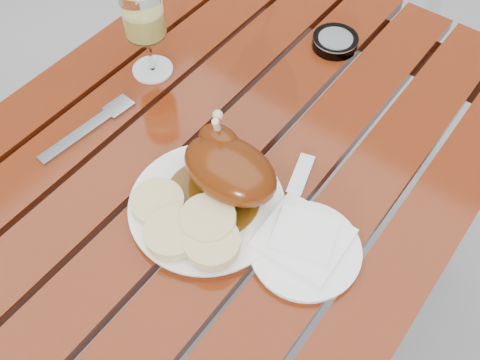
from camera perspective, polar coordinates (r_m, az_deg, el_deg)
name	(u,v)px	position (r m, az deg, el deg)	size (l,w,h in m)	color
ground	(223,322)	(1.57, -1.79, -14.95)	(60.00, 60.00, 0.00)	slate
table	(219,262)	(1.23, -2.24, -8.78)	(0.80, 1.20, 0.75)	maroon
dinner_plate	(207,206)	(0.85, -3.54, -2.83)	(0.25, 0.25, 0.02)	white
roast_duck	(227,167)	(0.83, -1.35, 1.37)	(0.17, 0.16, 0.12)	#553009
bread_dumplings	(187,224)	(0.81, -5.68, -4.71)	(0.20, 0.13, 0.03)	beige
wine_glass	(146,32)	(1.01, -9.97, 15.26)	(0.08, 0.08, 0.18)	#EFE26C
side_plate	(305,250)	(0.81, 6.94, -7.45)	(0.17, 0.17, 0.01)	white
napkin	(304,238)	(0.81, 6.82, -6.18)	(0.12, 0.11, 0.01)	white
ashtray	(335,42)	(1.12, 10.10, 14.31)	(0.09, 0.09, 0.02)	#B2B7BC
fork	(83,132)	(0.99, -16.39, 4.97)	(0.02, 0.18, 0.01)	gray
knife	(285,216)	(0.85, 4.80, -3.82)	(0.02, 0.19, 0.01)	gray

